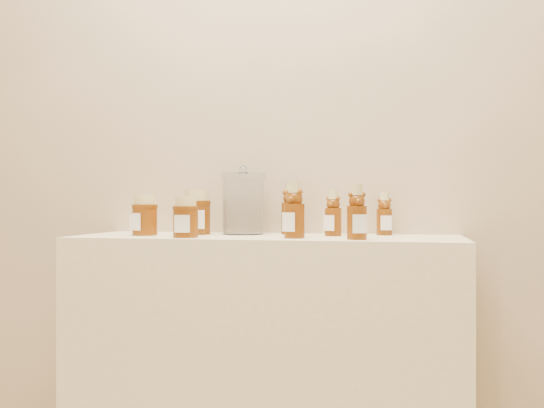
% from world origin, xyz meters
% --- Properties ---
extents(wall_back, '(3.50, 0.02, 2.70)m').
position_xyz_m(wall_back, '(0.00, 1.75, 1.35)').
color(wall_back, tan).
rests_on(wall_back, ground).
extents(display_table, '(1.20, 0.40, 0.90)m').
position_xyz_m(display_table, '(0.00, 1.55, 0.45)').
color(display_table, beige).
rests_on(display_table, ground).
extents(bear_bottle_back_left, '(0.09, 0.09, 0.19)m').
position_xyz_m(bear_bottle_back_left, '(0.06, 1.68, 1.00)').
color(bear_bottle_back_left, '#562506').
rests_on(bear_bottle_back_left, display_table).
extents(bear_bottle_back_mid, '(0.07, 0.07, 0.16)m').
position_xyz_m(bear_bottle_back_mid, '(0.20, 1.60, 0.98)').
color(bear_bottle_back_mid, '#562506').
rests_on(bear_bottle_back_mid, display_table).
extents(bear_bottle_back_right, '(0.07, 0.07, 0.16)m').
position_xyz_m(bear_bottle_back_right, '(0.36, 1.68, 0.98)').
color(bear_bottle_back_right, '#562506').
rests_on(bear_bottle_back_right, display_table).
extents(bear_bottle_front_left, '(0.08, 0.08, 0.19)m').
position_xyz_m(bear_bottle_front_left, '(0.10, 1.46, 0.99)').
color(bear_bottle_front_left, '#562506').
rests_on(bear_bottle_front_left, display_table).
extents(bear_bottle_front_right, '(0.08, 0.08, 0.18)m').
position_xyz_m(bear_bottle_front_right, '(0.29, 1.43, 0.99)').
color(bear_bottle_front_right, '#562506').
rests_on(bear_bottle_front_right, display_table).
extents(honey_jar_left, '(0.11, 0.11, 0.13)m').
position_xyz_m(honey_jar_left, '(-0.39, 1.51, 0.96)').
color(honey_jar_left, '#562506').
rests_on(honey_jar_left, display_table).
extents(honey_jar_back, '(0.11, 0.11, 0.15)m').
position_xyz_m(honey_jar_back, '(-0.25, 1.61, 0.97)').
color(honey_jar_back, '#562506').
rests_on(honey_jar_back, display_table).
extents(honey_jar_front, '(0.08, 0.08, 0.12)m').
position_xyz_m(honey_jar_front, '(-0.22, 1.43, 0.96)').
color(honey_jar_front, '#562506').
rests_on(honey_jar_front, display_table).
extents(glass_canister, '(0.16, 0.16, 0.22)m').
position_xyz_m(glass_canister, '(-0.10, 1.64, 1.01)').
color(glass_canister, white).
rests_on(glass_canister, display_table).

